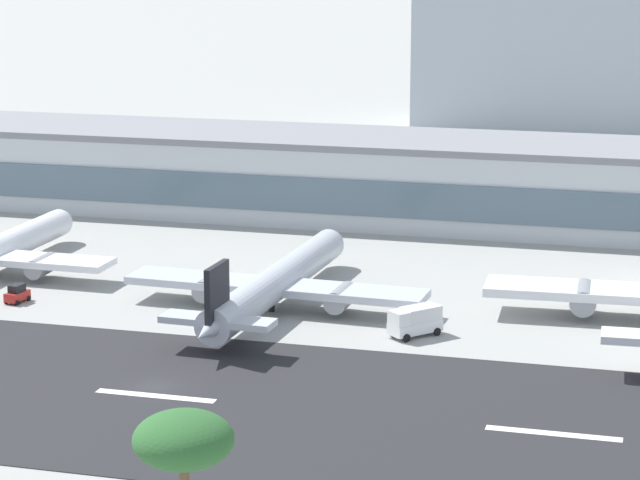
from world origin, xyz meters
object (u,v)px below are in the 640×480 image
(service_baggage_tug_0, at_px, (17,294))
(service_box_truck_1, at_px, (415,320))
(palm_tree_0, at_px, (183,443))
(airliner_black_tail_gate_1, at_px, (272,286))
(terminal_building, at_px, (390,178))

(service_baggage_tug_0, relative_size, service_box_truck_1, 0.56)
(service_box_truck_1, distance_m, palm_tree_0, 66.82)
(airliner_black_tail_gate_1, bearing_deg, terminal_building, 0.39)
(airliner_black_tail_gate_1, relative_size, service_baggage_tug_0, 13.40)
(terminal_building, bearing_deg, service_box_truck_1, -75.02)
(service_baggage_tug_0, height_order, service_box_truck_1, service_box_truck_1)
(terminal_building, xyz_separation_m, service_box_truck_1, (15.80, -59.05, -4.55))
(terminal_building, height_order, service_box_truck_1, terminal_building)
(service_box_truck_1, bearing_deg, palm_tree_0, 39.55)
(service_baggage_tug_0, xyz_separation_m, service_box_truck_1, (48.41, -1.01, 0.74))
(service_baggage_tug_0, distance_m, palm_tree_0, 82.51)
(airliner_black_tail_gate_1, xyz_separation_m, palm_tree_0, (16.44, -71.40, 9.43))
(terminal_building, relative_size, airliner_black_tail_gate_1, 3.71)
(terminal_building, bearing_deg, service_baggage_tug_0, -119.33)
(terminal_building, distance_m, palm_tree_0, 125.94)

